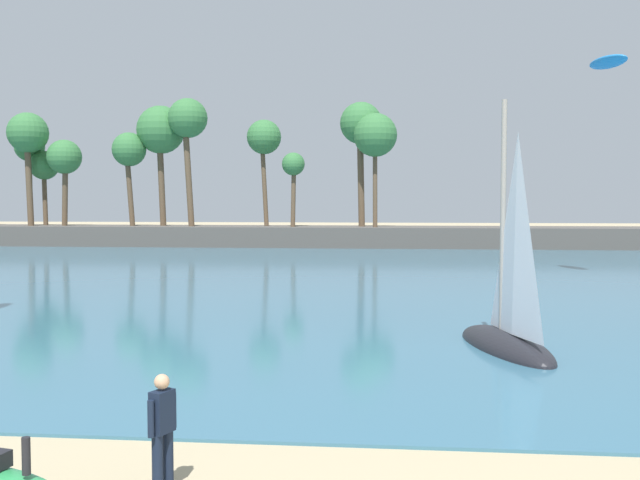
{
  "coord_description": "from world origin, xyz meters",
  "views": [
    {
      "loc": [
        2.6,
        -4.53,
        4.01
      ],
      "look_at": [
        0.83,
        13.52,
        3.03
      ],
      "focal_mm": 40.26,
      "sensor_mm": 36.0,
      "label": 1
    }
  ],
  "objects": [
    {
      "name": "sea",
      "position": [
        0.0,
        52.51,
        0.03
      ],
      "size": [
        220.0,
        91.14,
        0.06
      ],
      "primitive_type": "cube",
      "color": "#386B84",
      "rests_on": "ground"
    },
    {
      "name": "person_rigging_by_gear",
      "position": [
        -0.48,
        4.84,
        0.89
      ],
      "size": [
        0.31,
        0.52,
        1.67
      ],
      "color": "#141E33",
      "rests_on": "ground"
    },
    {
      "name": "kite_aloft_low_near_shore",
      "position": [
        13.38,
        32.85,
        10.94
      ],
      "size": [
        1.88,
        3.11,
        0.72
      ],
      "primitive_type": "ellipsoid",
      "rotation": [
        -0.35,
        0.0,
        5.01
      ],
      "color": "#237FD1"
    },
    {
      "name": "palm_headland",
      "position": [
        -3.97,
        57.99,
        3.8
      ],
      "size": [
        86.64,
        6.03,
        13.03
      ],
      "color": "#514C47",
      "rests_on": "ground"
    },
    {
      "name": "sailboat_near_shore",
      "position": [
        5.72,
        14.8,
        0.71
      ],
      "size": [
        2.76,
        5.15,
        7.16
      ],
      "color": "black",
      "rests_on": "sea"
    }
  ]
}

